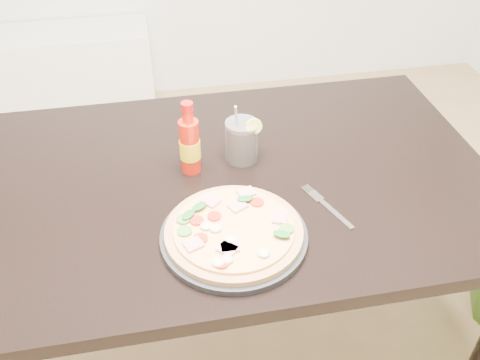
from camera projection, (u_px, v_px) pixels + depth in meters
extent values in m
cube|color=black|center=(232.00, 182.00, 1.44)|extent=(1.40, 0.90, 0.04)
cylinder|color=black|center=(34.00, 218.00, 1.87)|extent=(0.06, 0.06, 0.71)
cylinder|color=black|center=(378.00, 176.00, 2.06)|extent=(0.06, 0.06, 0.71)
cylinder|color=black|center=(234.00, 236.00, 1.23)|extent=(0.34, 0.34, 0.02)
cylinder|color=tan|center=(234.00, 231.00, 1.22)|extent=(0.32, 0.32, 0.01)
cylinder|color=#EEBD67|center=(234.00, 228.00, 1.22)|extent=(0.28, 0.28, 0.01)
cube|color=pink|center=(280.00, 218.00, 1.23)|extent=(0.05, 0.05, 0.01)
cube|color=pink|center=(246.00, 193.00, 1.31)|extent=(0.05, 0.04, 0.01)
cube|color=pink|center=(211.00, 201.00, 1.28)|extent=(0.05, 0.05, 0.01)
cube|color=pink|center=(238.00, 206.00, 1.27)|extent=(0.05, 0.05, 0.01)
cube|color=pink|center=(193.00, 244.00, 1.17)|extent=(0.05, 0.05, 0.01)
cube|color=pink|center=(230.00, 247.00, 1.16)|extent=(0.04, 0.03, 0.01)
cube|color=pink|center=(227.00, 249.00, 1.16)|extent=(0.05, 0.05, 0.01)
cylinder|color=red|center=(214.00, 216.00, 1.24)|extent=(0.03, 0.03, 0.01)
cylinder|color=red|center=(201.00, 239.00, 1.18)|extent=(0.03, 0.03, 0.01)
cylinder|color=red|center=(222.00, 263.00, 1.13)|extent=(0.03, 0.03, 0.01)
cylinder|color=red|center=(197.00, 221.00, 1.23)|extent=(0.03, 0.03, 0.01)
cylinder|color=red|center=(257.00, 202.00, 1.28)|extent=(0.03, 0.03, 0.01)
cylinder|color=#47852C|center=(183.00, 219.00, 1.23)|extent=(0.03, 0.03, 0.01)
cylinder|color=#47852C|center=(287.00, 229.00, 1.21)|extent=(0.03, 0.03, 0.01)
cylinder|color=#47852C|center=(185.00, 231.00, 1.20)|extent=(0.03, 0.03, 0.01)
ellipsoid|color=beige|center=(264.00, 253.00, 1.15)|extent=(0.03, 0.03, 0.01)
ellipsoid|color=beige|center=(218.00, 262.00, 1.13)|extent=(0.03, 0.03, 0.01)
ellipsoid|color=beige|center=(215.00, 228.00, 1.21)|extent=(0.03, 0.03, 0.01)
ellipsoid|color=beige|center=(206.00, 226.00, 1.21)|extent=(0.03, 0.03, 0.01)
ellipsoid|color=beige|center=(227.00, 259.00, 1.13)|extent=(0.03, 0.03, 0.01)
ellipsoid|color=beige|center=(231.00, 240.00, 1.18)|extent=(0.03, 0.03, 0.01)
ellipsoid|color=#17611E|center=(188.00, 214.00, 1.23)|extent=(0.04, 0.04, 0.00)
ellipsoid|color=#17611E|center=(282.00, 234.00, 1.18)|extent=(0.05, 0.04, 0.00)
ellipsoid|color=#17611E|center=(245.00, 198.00, 1.28)|extent=(0.04, 0.02, 0.00)
ellipsoid|color=#17611E|center=(199.00, 206.00, 1.26)|extent=(0.05, 0.04, 0.00)
cylinder|color=red|center=(190.00, 146.00, 1.40)|extent=(0.06, 0.06, 0.15)
cylinder|color=yellow|center=(190.00, 149.00, 1.40)|extent=(0.06, 0.06, 0.05)
cylinder|color=red|center=(188.00, 116.00, 1.34)|extent=(0.03, 0.03, 0.03)
cylinder|color=red|center=(187.00, 107.00, 1.32)|extent=(0.03, 0.03, 0.02)
cylinder|color=black|center=(242.00, 143.00, 1.45)|extent=(0.08, 0.08, 0.10)
cylinder|color=silver|center=(242.00, 141.00, 1.45)|extent=(0.09, 0.09, 0.12)
cylinder|color=#F2E059|center=(254.00, 126.00, 1.40)|extent=(0.04, 0.01, 0.04)
cylinder|color=#B2B2B7|center=(237.00, 129.00, 1.43)|extent=(0.03, 0.06, 0.17)
cube|color=silver|center=(336.00, 214.00, 1.30)|extent=(0.06, 0.12, 0.00)
cube|color=silver|center=(316.00, 196.00, 1.35)|extent=(0.04, 0.05, 0.00)
cube|color=silver|center=(305.00, 190.00, 1.37)|extent=(0.01, 0.03, 0.00)
cube|color=silver|center=(307.00, 190.00, 1.37)|extent=(0.01, 0.03, 0.00)
cube|color=silver|center=(309.00, 189.00, 1.38)|extent=(0.01, 0.03, 0.00)
cube|color=silver|center=(310.00, 188.00, 1.38)|extent=(0.01, 0.03, 0.00)
cube|color=white|center=(22.00, 79.00, 2.90)|extent=(1.40, 0.34, 0.50)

